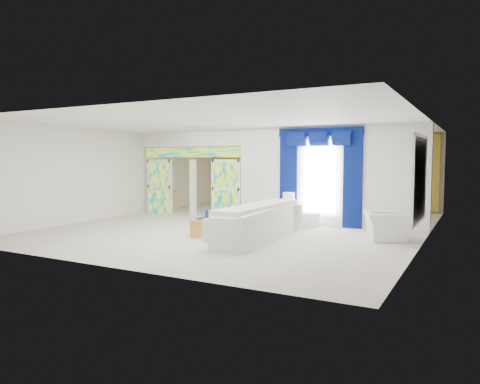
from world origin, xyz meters
The scene contains 22 objects.
floor centered at (0.00, 0.00, 0.00)m, with size 12.00×12.00×0.00m, color #B7AF9E.
dividing_wall centered at (2.15, 1.00, 1.50)m, with size 5.70×0.18×3.00m, color white.
dividing_header centered at (-2.85, 1.00, 2.73)m, with size 4.30×0.18×0.55m, color white.
stained_panel_left centered at (-4.28, 1.00, 1.00)m, with size 0.95×0.04×2.00m, color #994C3F.
stained_panel_right centered at (-1.42, 1.00, 1.00)m, with size 0.95×0.04×2.00m, color #994C3F.
stained_transom centered at (-2.85, 1.00, 2.25)m, with size 4.00×0.05×0.35m, color #994C3F.
window_pane centered at (1.90, 0.90, 1.45)m, with size 1.00×0.02×2.30m, color white.
blue_drape_left centered at (0.90, 0.87, 1.40)m, with size 0.55×0.10×2.80m, color #04044C.
blue_drape_right centered at (2.90, 0.87, 1.40)m, with size 0.55×0.10×2.80m, color #04044C.
blue_pelmet centered at (1.90, 0.87, 2.82)m, with size 2.60×0.12×0.25m, color #04044C.
wall_mirror centered at (4.94, -1.00, 1.55)m, with size 0.04×2.70×1.90m, color white.
gold_curtains centered at (0.00, 5.90, 1.50)m, with size 9.70×0.12×2.90m, color #C68A2F.
white_sofa centered at (1.27, -1.98, 0.37)m, with size 0.84×3.94×0.75m, color silver.
coffee_table centered at (-0.08, -1.68, 0.22)m, with size 0.65×1.96×0.44m, color #BA833A.
console_table centered at (1.34, 0.54, 0.21)m, with size 1.26×0.40×0.42m, color white.
table_lamp centered at (1.04, 0.54, 0.71)m, with size 0.36×0.36×0.58m, color white.
armchair centered at (4.11, -0.65, 0.35)m, with size 1.08×0.94×0.70m, color silver.
grand_piano centered at (-1.58, 3.84, 0.47)m, with size 1.43×1.87×0.95m, color black.
piano_bench centered at (-1.58, 2.24, 0.14)m, with size 0.84×0.33×0.28m, color black.
tv_console centered at (-4.70, 2.31, 0.37)m, with size 0.51×0.46×0.74m, color tan.
chandelier centered at (-2.30, 3.40, 2.65)m, with size 0.60×0.60×0.60m, color gold.
decanters centered at (-0.12, -1.78, 0.52)m, with size 0.17×1.27×0.21m.
Camera 1 is at (6.13, -12.00, 2.00)m, focal length 33.26 mm.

